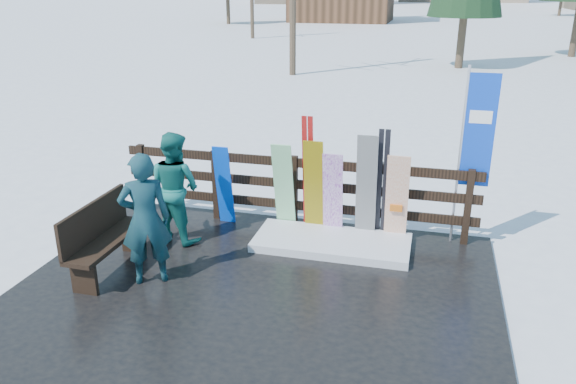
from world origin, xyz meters
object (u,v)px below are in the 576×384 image
(snowboard_2, at_px, (314,188))
(person_front, at_px, (145,219))
(bench, at_px, (103,235))
(person_back, at_px, (175,187))
(snowboard_4, at_px, (366,188))
(snowboard_3, at_px, (333,195))
(snowboard_0, at_px, (224,185))
(snowboard_1, at_px, (284,187))
(rental_flag, at_px, (474,137))
(snowboard_5, at_px, (397,199))

(snowboard_2, height_order, person_front, person_front)
(snowboard_2, bearing_deg, bench, -142.54)
(person_back, bearing_deg, snowboard_4, -148.10)
(bench, bearing_deg, snowboard_3, 34.40)
(snowboard_0, xyz_separation_m, snowboard_1, (0.97, 0.00, 0.06))
(snowboard_4, bearing_deg, person_back, -165.62)
(bench, relative_size, snowboard_1, 1.02)
(person_back, bearing_deg, bench, 84.26)
(person_back, bearing_deg, snowboard_0, -107.82)
(snowboard_2, distance_m, rental_flag, 2.39)
(bench, bearing_deg, snowboard_1, 43.47)
(snowboard_3, height_order, rental_flag, rental_flag)
(snowboard_1, height_order, snowboard_5, snowboard_1)
(snowboard_5, bearing_deg, bench, -153.04)
(snowboard_5, xyz_separation_m, person_front, (-2.96, -1.96, 0.18))
(snowboard_0, xyz_separation_m, snowboard_2, (1.44, -0.00, 0.10))
(snowboard_2, distance_m, person_back, 2.05)
(snowboard_1, relative_size, person_back, 0.89)
(bench, xyz_separation_m, person_back, (0.50, 1.17, 0.31))
(snowboard_5, bearing_deg, snowboard_2, -180.00)
(snowboard_3, relative_size, snowboard_4, 0.81)
(snowboard_4, distance_m, snowboard_5, 0.47)
(snowboard_0, bearing_deg, person_front, -98.55)
(person_front, relative_size, person_back, 1.04)
(person_front, distance_m, person_back, 1.28)
(person_front, bearing_deg, snowboard_2, -161.09)
(snowboard_0, height_order, rental_flag, rental_flag)
(snowboard_0, height_order, person_back, person_back)
(snowboard_0, xyz_separation_m, person_back, (-0.49, -0.70, 0.17))
(snowboard_4, relative_size, person_front, 0.95)
(bench, height_order, rental_flag, rental_flag)
(snowboard_1, xyz_separation_m, snowboard_4, (1.25, 0.00, 0.10))
(snowboard_0, xyz_separation_m, snowboard_3, (1.73, 0.00, 0.01))
(snowboard_2, relative_size, rental_flag, 0.58)
(bench, bearing_deg, person_front, -7.95)
(snowboard_1, bearing_deg, snowboard_0, 180.00)
(snowboard_2, height_order, snowboard_4, snowboard_4)
(snowboard_0, xyz_separation_m, rental_flag, (3.66, 0.27, 0.95))
(snowboard_2, xyz_separation_m, person_back, (-1.93, -0.70, 0.08))
(person_front, bearing_deg, snowboard_4, -171.69)
(snowboard_2, distance_m, snowboard_3, 0.30)
(snowboard_3, height_order, person_back, person_back)
(snowboard_2, distance_m, snowboard_5, 1.23)
(bench, distance_m, snowboard_2, 3.07)
(snowboard_0, relative_size, person_back, 0.80)
(snowboard_1, relative_size, snowboard_2, 0.97)
(snowboard_2, bearing_deg, rental_flag, 6.93)
(bench, relative_size, snowboard_4, 0.91)
(snowboard_3, bearing_deg, person_back, -162.60)
(snowboard_1, xyz_separation_m, rental_flag, (2.69, 0.27, 0.89))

